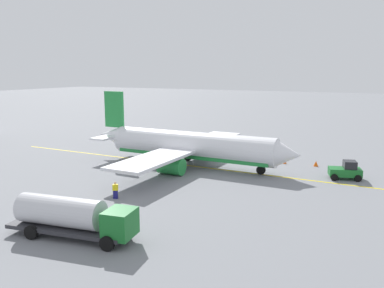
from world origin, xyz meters
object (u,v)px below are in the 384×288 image
object	(u,v)px
pushback_tug	(346,171)
safety_cone_wingtip	(284,161)
airplane	(189,146)
fuel_tanker	(72,216)
safety_cone_nose	(316,164)
refueling_worker	(115,190)

from	to	relation	value
pushback_tug	safety_cone_wingtip	bearing A→B (deg)	150.50
airplane	fuel_tanker	bearing A→B (deg)	-83.33
safety_cone_nose	safety_cone_wingtip	bearing A→B (deg)	-176.76
airplane	refueling_worker	xyz separation A→B (m)	(-0.10, -15.77, -1.82)
refueling_worker	safety_cone_nose	size ratio (longest dim) A/B	2.42
pushback_tug	refueling_worker	distance (m)	26.76
fuel_tanker	refueling_worker	size ratio (longest dim) A/B	6.18
refueling_worker	safety_cone_nose	distance (m)	27.84
airplane	safety_cone_wingtip	xyz separation A→B (m)	(11.10, 7.16, -2.27)
safety_cone_wingtip	refueling_worker	bearing A→B (deg)	-116.02
safety_cone_wingtip	fuel_tanker	bearing A→B (deg)	-104.31
refueling_worker	safety_cone_nose	xyz separation A→B (m)	(15.41, 23.18, -0.47)
airplane	safety_cone_wingtip	bearing A→B (deg)	32.84
fuel_tanker	safety_cone_wingtip	bearing A→B (deg)	75.69
refueling_worker	safety_cone_wingtip	xyz separation A→B (m)	(11.20, 22.94, -0.45)
airplane	safety_cone_wingtip	distance (m)	13.40
airplane	fuel_tanker	xyz separation A→B (m)	(2.91, -24.92, -0.92)
pushback_tug	safety_cone_wingtip	world-z (taller)	pushback_tug
pushback_tug	refueling_worker	size ratio (longest dim) A/B	2.35
fuel_tanker	safety_cone_wingtip	distance (m)	33.14
refueling_worker	pushback_tug	bearing A→B (deg)	42.67
fuel_tanker	safety_cone_nose	xyz separation A→B (m)	(12.40, 32.33, -1.37)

